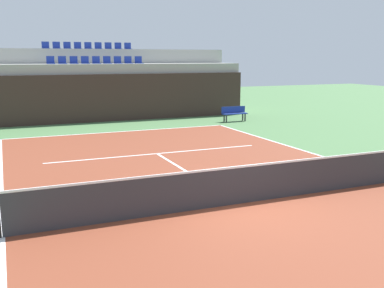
# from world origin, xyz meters

# --- Properties ---
(ground_plane) EXTENTS (80.00, 80.00, 0.00)m
(ground_plane) POSITION_xyz_m (0.00, 0.00, 0.00)
(ground_plane) COLOR #477042
(court_surface) EXTENTS (11.00, 24.00, 0.01)m
(court_surface) POSITION_xyz_m (0.00, 0.00, 0.01)
(court_surface) COLOR brown
(court_surface) RESTS_ON ground_plane
(baseline_far) EXTENTS (11.00, 0.10, 0.00)m
(baseline_far) POSITION_xyz_m (0.00, 11.95, 0.01)
(baseline_far) COLOR white
(baseline_far) RESTS_ON court_surface
(sideline_left) EXTENTS (0.10, 24.00, 0.00)m
(sideline_left) POSITION_xyz_m (-5.45, 0.00, 0.01)
(sideline_left) COLOR white
(sideline_left) RESTS_ON court_surface
(service_line_far) EXTENTS (8.26, 0.10, 0.00)m
(service_line_far) POSITION_xyz_m (0.00, 6.40, 0.01)
(service_line_far) COLOR white
(service_line_far) RESTS_ON court_surface
(centre_service_line) EXTENTS (0.10, 6.40, 0.00)m
(centre_service_line) POSITION_xyz_m (0.00, 3.20, 0.01)
(centre_service_line) COLOR white
(centre_service_line) RESTS_ON court_surface
(back_wall) EXTENTS (17.54, 0.30, 2.67)m
(back_wall) POSITION_xyz_m (0.00, 15.90, 1.33)
(back_wall) COLOR #33231E
(back_wall) RESTS_ON ground_plane
(stands_tier_lower) EXTENTS (17.54, 2.40, 3.23)m
(stands_tier_lower) POSITION_xyz_m (0.00, 17.25, 1.62)
(stands_tier_lower) COLOR #9E9E99
(stands_tier_lower) RESTS_ON ground_plane
(stands_tier_upper) EXTENTS (17.54, 2.40, 4.11)m
(stands_tier_upper) POSITION_xyz_m (0.00, 19.65, 2.05)
(stands_tier_upper) COLOR #9E9E99
(stands_tier_upper) RESTS_ON ground_plane
(seating_row_lower) EXTENTS (5.59, 0.44, 0.44)m
(seating_row_lower) POSITION_xyz_m (0.00, 17.34, 3.36)
(seating_row_lower) COLOR navy
(seating_row_lower) RESTS_ON stands_tier_lower
(seating_row_upper) EXTENTS (5.59, 0.44, 0.44)m
(seating_row_upper) POSITION_xyz_m (0.00, 19.74, 4.23)
(seating_row_upper) COLOR navy
(seating_row_upper) RESTS_ON stands_tier_upper
(tennis_net) EXTENTS (11.08, 0.08, 1.07)m
(tennis_net) POSITION_xyz_m (0.00, 0.00, 0.51)
(tennis_net) COLOR black
(tennis_net) RESTS_ON court_surface
(player_bench) EXTENTS (1.50, 0.40, 0.85)m
(player_bench) POSITION_xyz_m (6.87, 13.03, 0.51)
(player_bench) COLOR navy
(player_bench) RESTS_ON ground_plane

